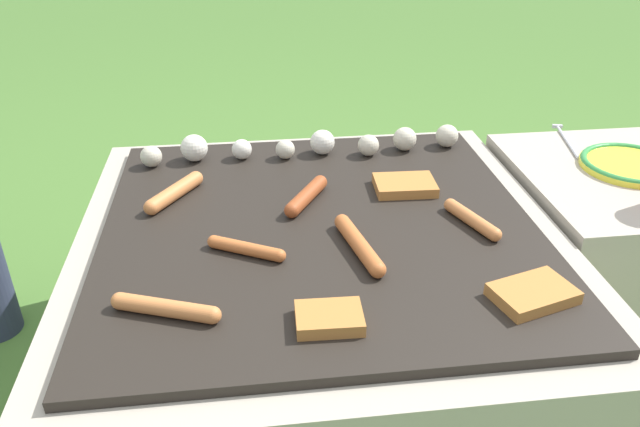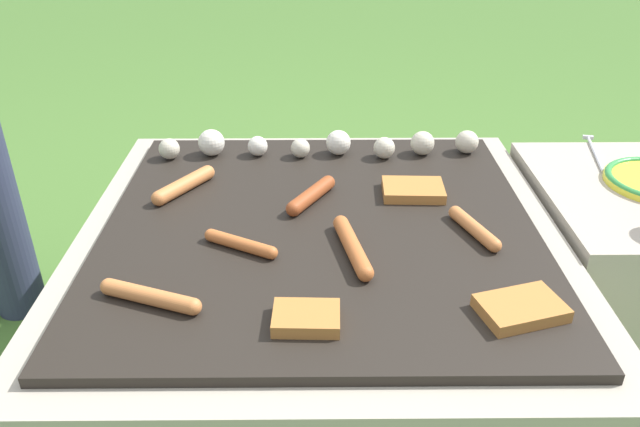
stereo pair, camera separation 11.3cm
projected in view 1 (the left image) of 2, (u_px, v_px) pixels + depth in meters
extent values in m
plane|color=#47702D|center=(320.00, 382.00, 1.33)|extent=(14.00, 14.00, 0.00)
cube|color=#A89E8C|center=(320.00, 313.00, 1.24)|extent=(0.89, 0.89, 0.38)
cube|color=black|center=(320.00, 227.00, 1.14)|extent=(0.78, 0.78, 0.02)
cube|color=#A89E8C|center=(613.00, 250.00, 1.42)|extent=(0.48, 0.48, 0.40)
cylinder|color=#C6753D|center=(165.00, 308.00, 0.90)|extent=(0.15, 0.07, 0.03)
sphere|color=#C6753D|center=(213.00, 315.00, 0.89)|extent=(0.03, 0.03, 0.03)
sphere|color=#C6753D|center=(120.00, 301.00, 0.91)|extent=(0.03, 0.03, 0.03)
cylinder|color=#B7602D|center=(359.00, 244.00, 1.05)|extent=(0.06, 0.16, 0.03)
sphere|color=#B7602D|center=(378.00, 270.00, 0.98)|extent=(0.03, 0.03, 0.03)
sphere|color=#B7602D|center=(342.00, 222.00, 1.11)|extent=(0.03, 0.03, 0.03)
cylinder|color=#B7602D|center=(246.00, 248.00, 1.04)|extent=(0.12, 0.08, 0.02)
sphere|color=#B7602D|center=(214.00, 242.00, 1.06)|extent=(0.02, 0.02, 0.02)
sphere|color=#B7602D|center=(279.00, 256.00, 1.02)|extent=(0.02, 0.02, 0.02)
cylinder|color=#93421E|center=(307.00, 196.00, 1.20)|extent=(0.09, 0.12, 0.03)
sphere|color=#93421E|center=(292.00, 210.00, 1.15)|extent=(0.03, 0.03, 0.03)
sphere|color=#93421E|center=(320.00, 182.00, 1.25)|extent=(0.03, 0.03, 0.03)
cylinder|color=#C6753D|center=(175.00, 192.00, 1.21)|extent=(0.10, 0.13, 0.03)
sphere|color=#C6753D|center=(196.00, 178.00, 1.26)|extent=(0.03, 0.03, 0.03)
sphere|color=#C6753D|center=(151.00, 207.00, 1.16)|extent=(0.03, 0.03, 0.03)
cylinder|color=#C6753D|center=(472.00, 219.00, 1.12)|extent=(0.07, 0.12, 0.02)
sphere|color=#C6753D|center=(495.00, 235.00, 1.08)|extent=(0.02, 0.02, 0.02)
sphere|color=#C6753D|center=(450.00, 205.00, 1.17)|extent=(0.02, 0.02, 0.02)
cube|color=#B27033|center=(329.00, 318.00, 0.88)|extent=(0.10, 0.07, 0.02)
cube|color=#B27033|center=(533.00, 294.00, 0.93)|extent=(0.14, 0.11, 0.02)
cube|color=#B27033|center=(405.00, 185.00, 1.25)|extent=(0.12, 0.09, 0.02)
sphere|color=beige|center=(151.00, 156.00, 1.34)|extent=(0.05, 0.05, 0.05)
sphere|color=silver|center=(194.00, 148.00, 1.36)|extent=(0.06, 0.06, 0.06)
sphere|color=silver|center=(242.00, 149.00, 1.37)|extent=(0.04, 0.04, 0.04)
sphere|color=beige|center=(285.00, 149.00, 1.37)|extent=(0.04, 0.04, 0.04)
sphere|color=silver|center=(322.00, 142.00, 1.39)|extent=(0.06, 0.06, 0.06)
sphere|color=beige|center=(368.00, 145.00, 1.39)|extent=(0.05, 0.05, 0.05)
sphere|color=beige|center=(405.00, 139.00, 1.41)|extent=(0.05, 0.05, 0.05)
sphere|color=beige|center=(447.00, 136.00, 1.43)|extent=(0.05, 0.05, 0.05)
cylinder|color=yellow|center=(630.00, 165.00, 1.34)|extent=(0.21, 0.21, 0.01)
torus|color=#338C3F|center=(631.00, 163.00, 1.34)|extent=(0.21, 0.21, 0.01)
cylinder|color=silver|center=(567.00, 141.00, 1.46)|extent=(0.05, 0.19, 0.01)
cube|color=silver|center=(557.00, 126.00, 1.54)|extent=(0.03, 0.01, 0.01)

